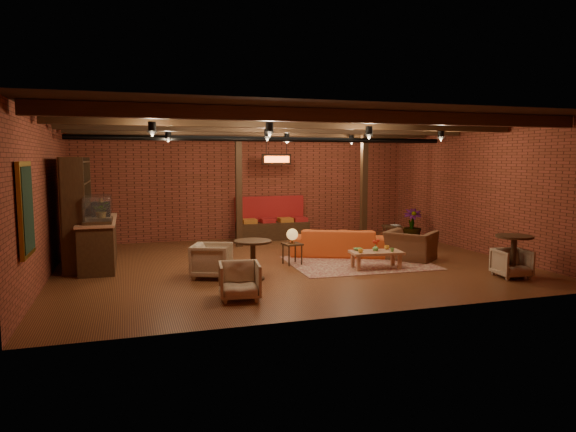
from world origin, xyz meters
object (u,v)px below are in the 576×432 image
object	(u,v)px
armchair_a	(212,259)
side_table_book	(392,227)
sofa	(338,242)
coffee_table	(376,253)
side_table_lamp	(292,237)
armchair_far	(512,262)
armchair_right	(411,241)
armchair_b	(240,279)
round_table_right	(514,249)
round_table_left	(253,253)
plant_tall	(413,193)

from	to	relation	value
armchair_a	side_table_book	world-z (taller)	armchair_a
sofa	coffee_table	bearing A→B (deg)	119.80
armchair_a	side_table_lamp	bearing A→B (deg)	-47.38
side_table_book	armchair_far	xyz separation A→B (m)	(0.46, -4.04, -0.20)
coffee_table	armchair_right	size ratio (longest dim) A/B	1.11
armchair_b	armchair_far	size ratio (longest dim) A/B	1.10
sofa	round_table_right	bearing A→B (deg)	151.62
round_table_left	coffee_table	bearing A→B (deg)	3.78
round_table_right	sofa	bearing A→B (deg)	128.20
round_table_left	armchair_b	world-z (taller)	round_table_left
armchair_b	armchair_a	bearing A→B (deg)	103.52
sofa	armchair_far	world-z (taller)	sofa
armchair_b	plant_tall	size ratio (longest dim) A/B	0.25
coffee_table	side_table_lamp	bearing A→B (deg)	148.75
sofa	plant_tall	world-z (taller)	plant_tall
armchair_far	armchair_right	bearing A→B (deg)	121.56
sofa	armchair_b	bearing A→B (deg)	68.43
round_table_left	plant_tall	size ratio (longest dim) A/B	0.28
armchair_a	armchair_right	world-z (taller)	armchair_right
sofa	side_table_book	xyz separation A→B (m)	(1.95, 0.86, 0.18)
armchair_b	armchair_far	world-z (taller)	armchair_b
round_table_right	armchair_b	bearing A→B (deg)	179.82
round_table_left	plant_tall	xyz separation A→B (m)	(5.49, 3.25, 0.87)
armchair_far	plant_tall	bearing A→B (deg)	90.60
side_table_book	side_table_lamp	bearing A→B (deg)	-155.53
armchair_right	armchair_far	world-z (taller)	armchair_right
armchair_right	round_table_right	size ratio (longest dim) A/B	1.25
side_table_lamp	plant_tall	world-z (taller)	plant_tall
armchair_a	side_table_book	xyz separation A→B (m)	(5.27, 2.26, 0.14)
side_table_lamp	armchair_b	size ratio (longest dim) A/B	1.17
side_table_lamp	armchair_b	distance (m)	3.02
side_table_book	plant_tall	xyz separation A→B (m)	(0.96, 0.59, 0.88)
armchair_b	armchair_right	bearing A→B (deg)	32.10
armchair_b	side_table_book	bearing A→B (deg)	45.20
armchair_a	armchair_b	world-z (taller)	armchair_a
side_table_book	round_table_right	xyz separation A→B (m)	(0.52, -4.00, 0.05)
sofa	armchair_b	world-z (taller)	armchair_b
coffee_table	armchair_far	distance (m)	2.72
sofa	armchair_far	xyz separation A→B (m)	(2.41, -3.18, -0.02)
coffee_table	armchair_a	bearing A→B (deg)	176.35
armchair_far	armchair_a	bearing A→B (deg)	169.53
armchair_right	plant_tall	size ratio (longest dim) A/B	0.38
armchair_far	round_table_left	bearing A→B (deg)	171.38
armchair_b	plant_tall	distance (m)	7.64
plant_tall	round_table_right	bearing A→B (deg)	-95.45
side_table_lamp	armchair_right	world-z (taller)	armchair_right
side_table_lamp	armchair_a	size ratio (longest dim) A/B	1.07
armchair_a	side_table_book	distance (m)	5.74
side_table_lamp	armchair_b	xyz separation A→B (m)	(-1.73, -2.46, -0.27)
sofa	plant_tall	distance (m)	3.42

